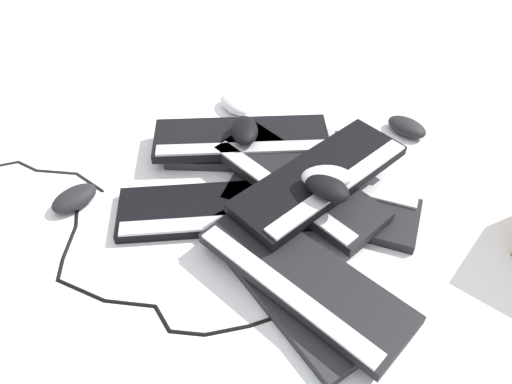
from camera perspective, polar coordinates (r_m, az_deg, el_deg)
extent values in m
plane|color=white|center=(1.11, 1.36, -4.20)|extent=(3.20, 3.20, 0.00)
cube|color=#232326|center=(1.01, 3.43, -9.79)|extent=(0.45, 0.37, 0.02)
cube|color=#B2B5BA|center=(1.03, 6.00, -7.82)|extent=(0.37, 0.26, 0.01)
cube|color=black|center=(1.16, 7.43, -1.15)|extent=(0.29, 0.46, 0.02)
cube|color=silver|center=(1.19, 8.17, 1.20)|extent=(0.18, 0.40, 0.01)
cube|color=#232326|center=(1.28, -0.22, 4.84)|extent=(0.18, 0.45, 0.02)
cube|color=#B2B5BA|center=(1.32, -0.09, 6.91)|extent=(0.06, 0.42, 0.01)
cube|color=black|center=(1.14, -4.60, -1.93)|extent=(0.18, 0.45, 0.02)
cube|color=#B2B5BA|center=(1.09, -4.55, -3.55)|extent=(0.07, 0.42, 0.01)
cube|color=black|center=(1.27, -1.68, 6.16)|extent=(0.17, 0.45, 0.02)
cube|color=#B2B5BA|center=(1.22, -1.62, 5.06)|extent=(0.05, 0.42, 0.01)
cube|color=black|center=(1.16, 4.68, 1.22)|extent=(0.43, 0.41, 0.02)
cube|color=silver|center=(1.12, 2.74, 0.42)|extent=(0.33, 0.31, 0.01)
cube|color=black|center=(0.98, 5.50, -9.59)|extent=(0.41, 0.42, 0.02)
cube|color=silver|center=(0.94, 3.37, -11.11)|extent=(0.32, 0.33, 0.01)
cube|color=black|center=(1.13, 7.36, 1.68)|extent=(0.40, 0.43, 0.02)
cube|color=silver|center=(1.09, 9.60, 0.75)|extent=(0.31, 0.34, 0.01)
ellipsoid|color=black|center=(1.22, -20.05, -0.68)|extent=(0.12, 0.12, 0.04)
ellipsoid|color=black|center=(1.06, 8.06, 0.63)|extent=(0.12, 0.12, 0.04)
ellipsoid|color=black|center=(1.41, 16.86, 7.13)|extent=(0.12, 0.12, 0.04)
ellipsoid|color=#B7B7BC|center=(1.08, 8.10, 1.70)|extent=(0.07, 0.11, 0.04)
ellipsoid|color=black|center=(1.24, -1.31, 7.06)|extent=(0.11, 0.07, 0.04)
ellipsoid|color=silver|center=(1.44, -2.40, 10.02)|extent=(0.13, 0.12, 0.04)
cylinder|color=black|center=(0.98, 5.20, -13.97)|extent=(0.02, 0.06, 0.01)
cylinder|color=black|center=(0.97, 1.37, -14.29)|extent=(0.03, 0.07, 0.01)
cylinder|color=black|center=(0.96, -3.32, -15.42)|extent=(0.02, 0.08, 0.01)
cylinder|color=black|center=(0.97, -7.89, -15.58)|extent=(0.02, 0.07, 0.01)
cylinder|color=black|center=(0.99, -10.68, -13.93)|extent=(0.06, 0.04, 0.01)
cylinder|color=black|center=(1.02, -14.25, -12.15)|extent=(0.02, 0.10, 0.01)
cylinder|color=black|center=(1.07, -19.44, -10.44)|extent=(0.06, 0.11, 0.01)
cylinder|color=black|center=(1.11, -21.51, -8.14)|extent=(0.05, 0.01, 0.01)
cylinder|color=black|center=(1.15, -20.58, -5.30)|extent=(0.09, 0.01, 0.01)
cylinder|color=black|center=(1.20, -19.87, -2.67)|extent=(0.05, 0.02, 0.01)
sphere|color=black|center=(0.98, 6.94, -14.32)|extent=(0.01, 0.01, 0.01)
sphere|color=black|center=(0.98, 3.47, -13.60)|extent=(0.01, 0.01, 0.01)
sphere|color=black|center=(0.97, -0.78, -14.97)|extent=(0.01, 0.01, 0.01)
sphere|color=black|center=(0.96, -5.87, -15.83)|extent=(0.01, 0.01, 0.01)
sphere|color=black|center=(0.97, -9.87, -15.31)|extent=(0.01, 0.01, 0.01)
sphere|color=black|center=(1.01, -11.45, -12.59)|extent=(0.01, 0.01, 0.01)
sphere|color=black|center=(1.04, -16.96, -11.71)|extent=(0.01, 0.01, 0.01)
sphere|color=black|center=(1.10, -21.76, -9.23)|extent=(0.01, 0.01, 0.01)
sphere|color=black|center=(1.13, -21.26, -7.07)|extent=(0.01, 0.01, 0.01)
sphere|color=black|center=(1.18, -19.94, -3.61)|extent=(0.01, 0.01, 0.01)
sphere|color=black|center=(1.22, -19.81, -1.76)|extent=(0.01, 0.01, 0.01)
cylinder|color=black|center=(1.28, -18.53, 1.17)|extent=(0.07, 0.08, 0.01)
cylinder|color=black|center=(1.33, -21.87, 2.22)|extent=(0.02, 0.10, 0.01)
cylinder|color=black|center=(1.38, -24.71, 2.80)|extent=(0.04, 0.06, 0.01)
cylinder|color=black|center=(1.41, -26.77, 2.93)|extent=(0.03, 0.06, 0.01)
sphere|color=black|center=(1.24, -17.16, 0.21)|extent=(0.01, 0.01, 0.01)
sphere|color=black|center=(1.31, -19.83, 2.08)|extent=(0.01, 0.01, 0.01)
sphere|color=black|center=(1.36, -23.83, 2.36)|extent=(0.01, 0.01, 0.01)
sphere|color=black|center=(1.40, -25.56, 3.22)|extent=(0.01, 0.01, 0.01)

